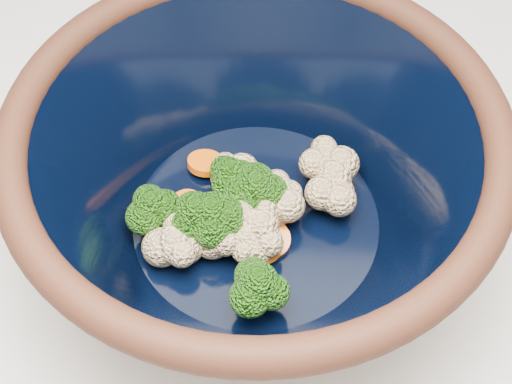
{
  "coord_description": "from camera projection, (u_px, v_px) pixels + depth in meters",
  "views": [
    {
      "loc": [
        0.06,
        -0.23,
        1.4
      ],
      "look_at": [
        0.04,
        0.08,
        0.97
      ],
      "focal_mm": 50.0,
      "sensor_mm": 36.0,
      "label": 1
    }
  ],
  "objects": [
    {
      "name": "vegetable_pile",
      "position": [
        234.0,
        214.0,
        0.53
      ],
      "size": [
        0.17,
        0.16,
        0.05
      ],
      "color": "#608442",
      "rests_on": "mixing_bowl"
    },
    {
      "name": "mixing_bowl",
      "position": [
        256.0,
        180.0,
        0.52
      ],
      "size": [
        0.38,
        0.38,
        0.15
      ],
      "rotation": [
        0.0,
        0.0,
        0.15
      ],
      "color": "black",
      "rests_on": "counter"
    }
  ]
}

